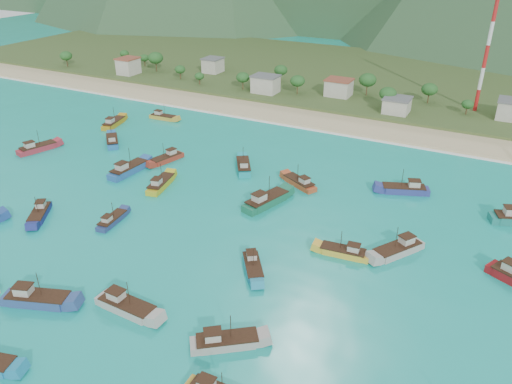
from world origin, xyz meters
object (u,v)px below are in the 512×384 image
at_px(boat_24, 167,159).
at_px(boat_29, 226,342).
at_px(boat_21, 161,184).
at_px(boat_16, 344,253).
at_px(boat_6, 112,141).
at_px(boat_11, 253,267).
at_px(boat_14, 404,190).
at_px(boat_8, 299,183).
at_px(boat_12, 114,123).
at_px(boat_17, 127,307).
at_px(boat_1, 37,299).
at_px(boat_7, 244,167).
at_px(boat_18, 129,170).
at_px(boat_15, 112,221).
at_px(boat_23, 266,201).
at_px(radio_tower, 488,45).
at_px(boat_26, 163,117).
at_px(boat_5, 40,214).
at_px(boat_25, 37,148).
at_px(boat_31, 398,250).

xyz_separation_m(boat_24, boat_29, (48.67, -51.40, 0.03)).
bearing_deg(boat_21, boat_16, -20.71).
height_order(boat_6, boat_24, boat_6).
height_order(boat_11, boat_14, boat_14).
distance_m(boat_8, boat_16, 30.33).
height_order(boat_6, boat_12, boat_12).
relative_size(boat_6, boat_21, 0.88).
height_order(boat_17, boat_29, boat_17).
bearing_deg(boat_1, boat_21, 170.96).
height_order(boat_1, boat_7, boat_1).
distance_m(boat_12, boat_18, 38.16).
distance_m(boat_14, boat_24, 61.80).
height_order(boat_15, boat_29, boat_29).
bearing_deg(boat_17, boat_1, -67.14).
distance_m(boat_23, boat_24, 36.00).
distance_m(radio_tower, boat_15, 128.27).
bearing_deg(boat_17, boat_14, 156.41).
relative_size(boat_15, boat_26, 0.91).
bearing_deg(radio_tower, boat_5, -122.79).
bearing_deg(boat_16, boat_1, 126.85).
relative_size(boat_5, boat_7, 0.89).
relative_size(boat_6, boat_29, 0.95).
bearing_deg(boat_5, boat_18, -127.94).
height_order(boat_7, boat_18, boat_18).
bearing_deg(boat_25, boat_15, -7.38).
height_order(boat_21, boat_23, boat_23).
distance_m(boat_23, boat_25, 71.22).
xyz_separation_m(boat_8, boat_23, (-2.83, -12.42, 0.26)).
distance_m(boat_8, boat_11, 36.08).
bearing_deg(boat_8, boat_29, -140.23).
relative_size(boat_1, boat_23, 0.92).
xyz_separation_m(boat_5, boat_11, (49.62, 4.03, -0.03)).
bearing_deg(boat_29, boat_26, -174.77).
bearing_deg(boat_21, boat_29, -55.02).
height_order(boat_12, boat_14, boat_14).
xyz_separation_m(radio_tower, boat_1, (-52.48, -136.96, -22.30)).
bearing_deg(boat_29, boat_15, -153.08).
height_order(boat_1, boat_15, boat_1).
bearing_deg(boat_1, boat_16, 112.53).
xyz_separation_m(boat_15, boat_25, (-45.95, 20.90, 0.26)).
xyz_separation_m(boat_5, boat_23, (40.83, 27.20, 0.29)).
height_order(boat_14, boat_15, boat_14).
relative_size(boat_12, boat_21, 1.04).
relative_size(boat_6, boat_7, 0.89).
height_order(boat_25, boat_29, boat_25).
distance_m(boat_11, boat_24, 54.50).
distance_m(boat_26, boat_31, 97.56).
bearing_deg(boat_14, boat_31, 169.14).
height_order(boat_5, boat_6, boat_6).
xyz_separation_m(boat_15, boat_21, (-1.27, 18.45, 0.22)).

